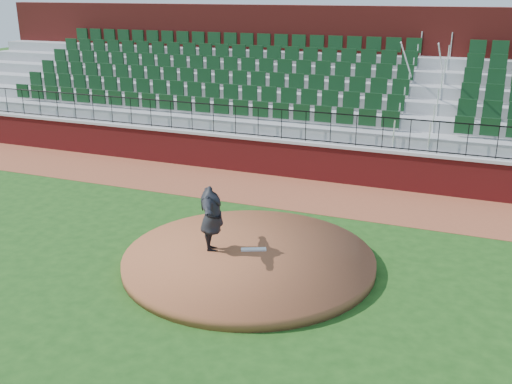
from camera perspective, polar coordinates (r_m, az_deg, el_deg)
ground at (r=14.11m, az=-2.29°, el=-6.85°), size 90.00×90.00×0.00m
warning_track at (r=18.79m, az=4.44°, el=-0.14°), size 34.00×3.20×0.01m
field_wall at (r=20.07m, az=5.87°, el=2.85°), size 34.00×0.35×1.20m
wall_cap at (r=19.90m, az=5.93°, el=4.65°), size 34.00×0.45×0.10m
wall_railing at (r=19.77m, az=5.98°, el=6.20°), size 34.00×0.05×1.00m
seating_stands at (r=22.26m, az=8.01°, el=8.86°), size 34.00×5.10×4.60m
concourse_wall at (r=24.89m, az=9.68°, el=10.89°), size 34.00×0.50×5.50m
pitchers_mound at (r=13.98m, az=-0.69°, el=-6.52°), size 5.88×5.88×0.25m
pitching_rubber at (r=14.15m, az=-0.23°, el=-5.53°), size 0.61×0.39×0.04m
pitcher at (r=13.92m, az=-4.29°, el=-2.54°), size 1.37×2.00×1.60m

